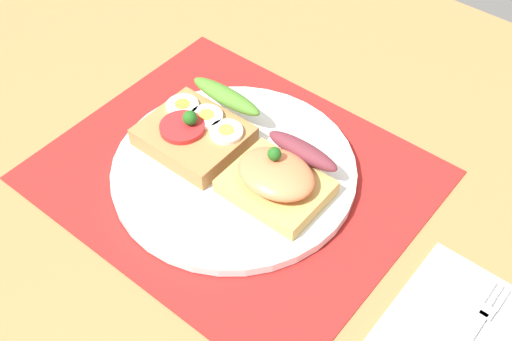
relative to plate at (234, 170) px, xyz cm
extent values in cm
cube|color=#A26F3F|center=(0.00, 0.00, -2.45)|extent=(120.00, 90.00, 3.20)
cube|color=#A31F1C|center=(0.00, 0.00, -0.70)|extent=(38.32, 32.15, 0.30)
cylinder|color=white|center=(0.00, 0.00, 0.00)|extent=(25.97, 25.97, 1.10)
cube|color=#A2703F|center=(-5.60, 0.43, 1.63)|extent=(10.67, 9.16, 2.16)
cylinder|color=red|center=(-6.47, -0.79, 3.01)|extent=(4.84, 4.84, 0.60)
ellipsoid|color=#497B28|center=(-5.60, 5.41, 3.61)|extent=(9.39, 2.20, 1.80)
sphere|color=#1E5919|center=(-5.95, 0.43, 4.11)|extent=(1.60, 1.60, 1.60)
cylinder|color=white|center=(-8.81, 1.72, 2.96)|extent=(3.59, 3.59, 0.50)
cylinder|color=yellow|center=(-8.81, 1.72, 3.29)|extent=(1.62, 1.62, 0.16)
cylinder|color=white|center=(-5.60, 2.11, 2.96)|extent=(3.59, 3.59, 0.50)
cylinder|color=yellow|center=(-5.60, 2.11, 3.29)|extent=(1.62, 1.62, 0.16)
cylinder|color=white|center=(-2.40, 1.66, 2.96)|extent=(3.59, 3.59, 0.50)
cylinder|color=yellow|center=(-2.40, 1.66, 3.29)|extent=(1.62, 1.62, 0.16)
cube|color=tan|center=(5.60, 0.01, 1.38)|extent=(10.07, 7.91, 1.67)
ellipsoid|color=#F47448|center=(5.54, 0.27, 3.36)|extent=(8.26, 6.33, 2.28)
ellipsoid|color=maroon|center=(5.60, 4.36, 3.12)|extent=(8.56, 2.20, 1.80)
sphere|color=#1E5919|center=(4.80, 0.61, 5.20)|extent=(1.40, 1.40, 1.40)
cube|color=white|center=(28.62, -1.71, -0.55)|extent=(14.66, 14.62, 0.60)
cube|color=#B7B7BC|center=(28.29, 1.20, -0.09)|extent=(1.50, 1.20, 0.32)
cube|color=#B7B7BC|center=(27.64, 3.20, -0.09)|extent=(0.32, 2.80, 0.32)
cube|color=#B7B7BC|center=(28.29, 3.20, -0.09)|extent=(0.32, 2.80, 0.32)
cube|color=#B7B7BC|center=(28.94, 3.20, -0.09)|extent=(0.32, 2.80, 0.32)
camera|label=1|loc=(30.92, -34.53, 51.13)|focal=45.63mm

